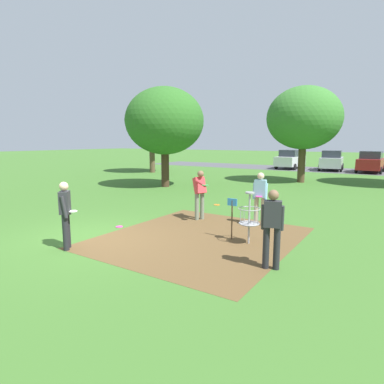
% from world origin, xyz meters
% --- Properties ---
extents(ground_plane, '(160.00, 160.00, 0.00)m').
position_xyz_m(ground_plane, '(0.00, 0.00, 0.00)').
color(ground_plane, '#3D6B28').
extents(dirt_tee_pad, '(5.00, 5.58, 0.01)m').
position_xyz_m(dirt_tee_pad, '(2.48, 1.81, 0.00)').
color(dirt_tee_pad, brown).
rests_on(dirt_tee_pad, ground).
extents(disc_golf_basket, '(0.98, 0.58, 1.39)m').
position_xyz_m(disc_golf_basket, '(3.79, 2.09, 0.75)').
color(disc_golf_basket, '#9E9EA3').
rests_on(disc_golf_basket, ground).
extents(player_foreground_watching, '(0.90, 0.86, 1.71)m').
position_xyz_m(player_foreground_watching, '(1.36, 3.61, 0.99)').
color(player_foreground_watching, slate).
rests_on(player_foreground_watching, ground).
extents(player_throwing, '(0.45, 0.46, 1.71)m').
position_xyz_m(player_throwing, '(0.20, -0.84, 0.97)').
color(player_throwing, '#232328').
rests_on(player_throwing, ground).
extents(player_waiting_left, '(0.49, 0.42, 1.71)m').
position_xyz_m(player_waiting_left, '(3.37, 4.05, 0.97)').
color(player_waiting_left, tan).
rests_on(player_waiting_left, ground).
extents(player_waiting_right, '(0.50, 0.44, 1.71)m').
position_xyz_m(player_waiting_right, '(4.94, 0.74, 0.97)').
color(player_waiting_right, '#232328').
rests_on(player_waiting_right, ground).
extents(frisbee_by_tee, '(0.25, 0.25, 0.02)m').
position_xyz_m(frisbee_by_tee, '(0.61, 6.20, 0.01)').
color(frisbee_by_tee, orange).
rests_on(frisbee_by_tee, ground).
extents(frisbee_mid_grass, '(0.23, 0.23, 0.02)m').
position_xyz_m(frisbee_mid_grass, '(-0.26, 1.38, 0.01)').
color(frisbee_mid_grass, '#E53D99').
rests_on(frisbee_mid_grass, ground).
extents(tree_near_left, '(4.50, 4.50, 6.33)m').
position_xyz_m(tree_near_left, '(-11.05, 15.79, 4.39)').
color(tree_near_left, brown).
rests_on(tree_near_left, ground).
extents(tree_near_right, '(4.55, 4.55, 5.78)m').
position_xyz_m(tree_near_right, '(-4.69, 9.45, 3.83)').
color(tree_near_right, '#422D1E').
rests_on(tree_near_right, ground).
extents(tree_mid_left, '(4.71, 4.71, 6.16)m').
position_xyz_m(tree_mid_left, '(1.53, 15.97, 4.14)').
color(tree_mid_left, '#4C3823').
rests_on(tree_mid_left, ground).
extents(parking_lot_strip, '(36.00, 6.00, 0.01)m').
position_xyz_m(parking_lot_strip, '(0.00, 26.59, 0.00)').
color(parking_lot_strip, '#4C4C51').
rests_on(parking_lot_strip, ground).
extents(parked_car_leftmost, '(2.11, 4.27, 1.84)m').
position_xyz_m(parked_car_leftmost, '(-2.26, 26.25, 0.92)').
color(parked_car_leftmost, silver).
rests_on(parked_car_leftmost, ground).
extents(parked_car_center_left, '(2.32, 4.37, 1.84)m').
position_xyz_m(parked_car_center_left, '(1.51, 26.45, 0.92)').
color(parked_car_center_left, '#B2B7BC').
rests_on(parked_car_center_left, ground).
extents(parked_car_center_right, '(2.06, 4.24, 1.84)m').
position_xyz_m(parked_car_center_right, '(4.73, 26.12, 0.92)').
color(parked_car_center_right, maroon).
rests_on(parked_car_center_right, ground).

